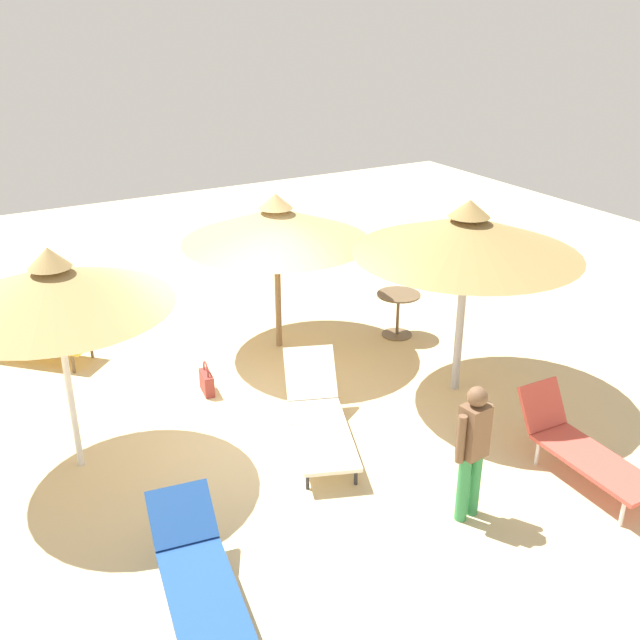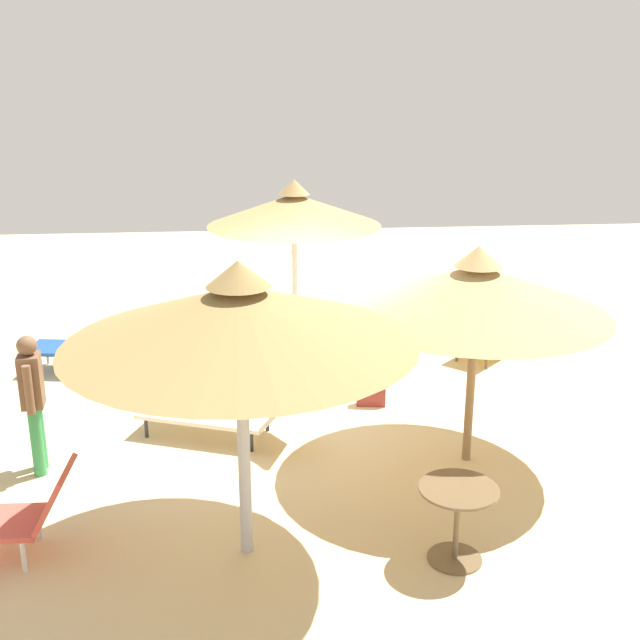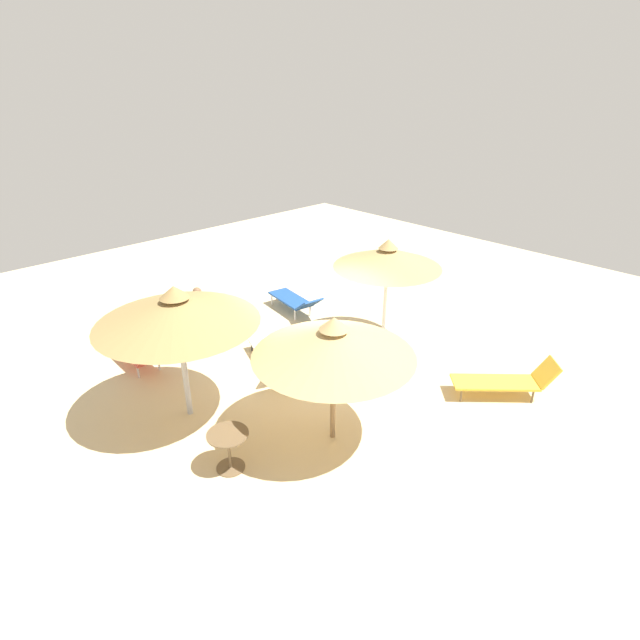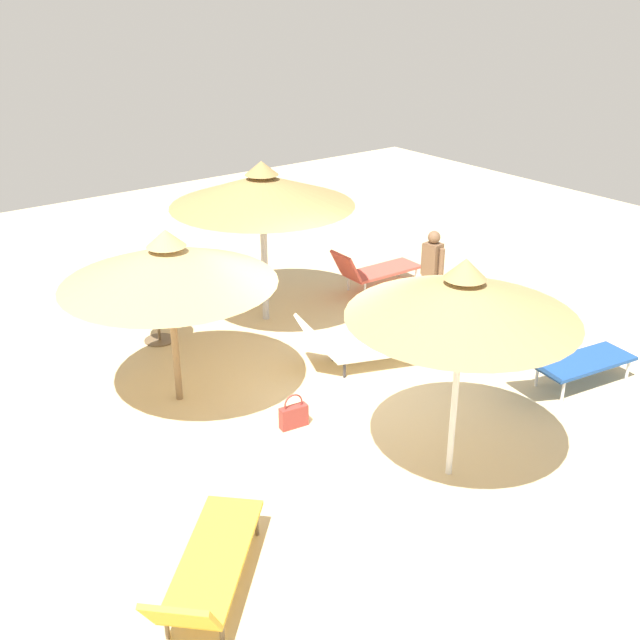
% 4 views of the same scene
% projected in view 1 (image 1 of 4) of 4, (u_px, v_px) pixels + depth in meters
% --- Properties ---
extents(ground, '(24.00, 24.00, 0.10)m').
position_uv_depth(ground, '(259.00, 423.00, 9.48)').
color(ground, beige).
extents(parasol_umbrella_edge, '(2.52, 2.52, 2.67)m').
position_uv_depth(parasol_umbrella_edge, '(53.00, 287.00, 7.65)').
color(parasol_umbrella_edge, white).
rests_on(parasol_umbrella_edge, ground).
extents(parasol_umbrella_front, '(2.81, 2.81, 2.44)m').
position_uv_depth(parasol_umbrella_front, '(276.00, 225.00, 10.68)').
color(parasol_umbrella_front, olive).
rests_on(parasol_umbrella_front, ground).
extents(parasol_umbrella_center, '(2.97, 2.97, 2.70)m').
position_uv_depth(parasol_umbrella_center, '(468.00, 235.00, 9.32)').
color(parasol_umbrella_center, '#B2B2B7').
rests_on(parasol_umbrella_center, ground).
extents(lounge_chair_near_left, '(1.78, 0.63, 0.86)m').
position_uv_depth(lounge_chair_near_left, '(581.00, 446.00, 8.19)').
color(lounge_chair_near_left, '#CC4C3F').
rests_on(lounge_chair_near_left, ground).
extents(lounge_chair_near_right, '(2.15, 1.34, 0.84)m').
position_uv_depth(lounge_chair_near_right, '(319.00, 415.00, 8.90)').
color(lounge_chair_near_right, silver).
rests_on(lounge_chair_near_right, ground).
extents(lounge_chair_back, '(1.86, 1.86, 0.82)m').
position_uv_depth(lounge_chair_back, '(24.00, 335.00, 10.95)').
color(lounge_chair_back, gold).
rests_on(lounge_chair_back, ground).
extents(lounge_chair_far_left, '(2.04, 0.89, 0.73)m').
position_uv_depth(lounge_chair_far_left, '(199.00, 578.00, 6.33)').
color(lounge_chair_far_left, '#1E478C').
rests_on(lounge_chair_far_left, ground).
extents(person_standing_far_right, '(0.25, 0.46, 1.55)m').
position_uv_depth(person_standing_far_right, '(473.00, 446.00, 7.35)').
color(person_standing_far_right, '#338C4C').
rests_on(person_standing_far_right, ground).
extents(handbag, '(0.39, 0.18, 0.48)m').
position_uv_depth(handbag, '(207.00, 382.00, 10.04)').
color(handbag, maroon).
rests_on(handbag, ground).
extents(side_table_round, '(0.70, 0.70, 0.72)m').
position_uv_depth(side_table_round, '(398.00, 307.00, 11.63)').
color(side_table_round, brown).
rests_on(side_table_round, ground).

